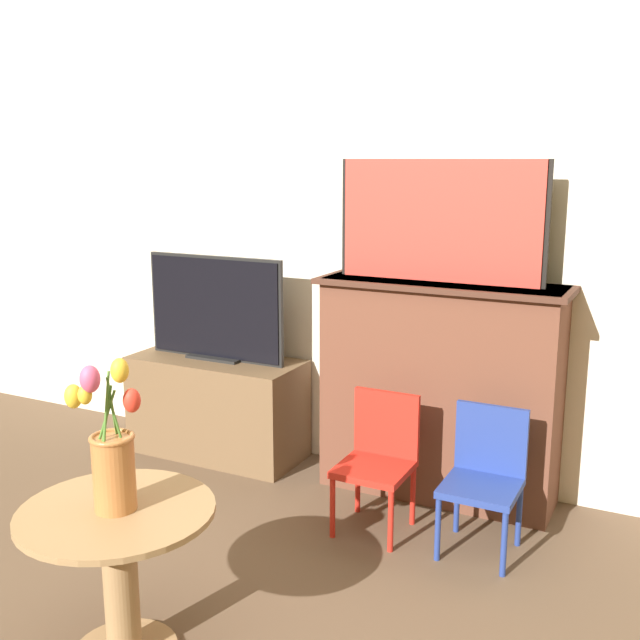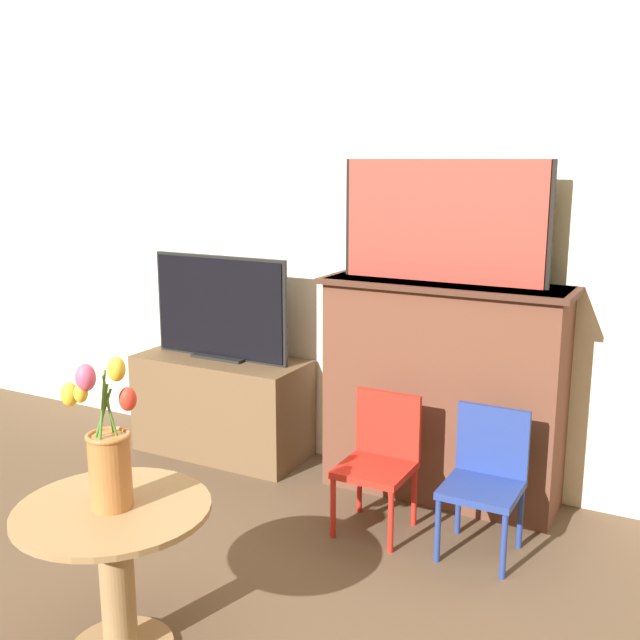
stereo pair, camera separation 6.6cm
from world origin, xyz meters
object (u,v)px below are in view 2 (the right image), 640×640
at_px(chair_red, 380,455).
at_px(chair_blue, 486,474).
at_px(vase_tulips, 108,452).
at_px(tv_monitor, 220,309).
at_px(painting, 443,221).

relative_size(chair_red, chair_blue, 1.00).
height_order(chair_red, vase_tulips, vase_tulips).
distance_m(tv_monitor, chair_blue, 1.67).
bearing_deg(chair_blue, chair_red, -177.36).
xyz_separation_m(chair_red, chair_blue, (0.46, 0.02, 0.00)).
distance_m(painting, vase_tulips, 1.81).
xyz_separation_m(painting, tv_monitor, (-1.20, -0.06, -0.51)).
relative_size(tv_monitor, vase_tulips, 1.68).
bearing_deg(vase_tulips, chair_blue, 54.82).
height_order(painting, vase_tulips, painting).
bearing_deg(chair_red, vase_tulips, -108.47).
relative_size(chair_blue, vase_tulips, 1.23).
bearing_deg(vase_tulips, painting, 73.07).
xyz_separation_m(painting, chair_red, (-0.10, -0.44, -0.98)).
bearing_deg(painting, vase_tulips, -106.93).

